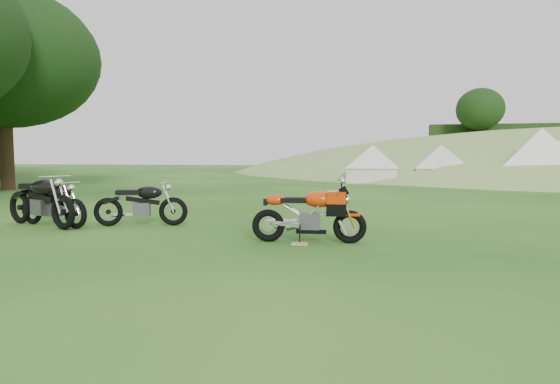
% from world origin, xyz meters
% --- Properties ---
extents(ground, '(120.00, 120.00, 0.00)m').
position_xyz_m(ground, '(0.00, 0.00, 0.00)').
color(ground, '#16420E').
rests_on(ground, ground).
extents(sport_motorcycle, '(1.87, 0.64, 1.10)m').
position_xyz_m(sport_motorcycle, '(0.24, 1.77, 0.55)').
color(sport_motorcycle, red).
rests_on(sport_motorcycle, ground).
extents(plywood_board, '(0.28, 0.23, 0.02)m').
position_xyz_m(plywood_board, '(0.12, 1.58, 0.01)').
color(plywood_board, tan).
rests_on(plywood_board, ground).
extents(vintage_moto_b, '(2.21, 1.22, 1.14)m').
position_xyz_m(vintage_moto_b, '(-5.42, 2.36, 0.57)').
color(vintage_moto_b, black).
rests_on(vintage_moto_b, ground).
extents(vintage_moto_c, '(1.95, 0.95, 1.00)m').
position_xyz_m(vintage_moto_c, '(-5.17, 2.41, 0.50)').
color(vintage_moto_c, black).
rests_on(vintage_moto_c, ground).
extents(vintage_moto_d, '(1.90, 0.92, 0.98)m').
position_xyz_m(vintage_moto_d, '(-3.44, 2.87, 0.49)').
color(vintage_moto_d, black).
rests_on(vintage_moto_d, ground).
extents(tent_left, '(2.70, 2.70, 2.24)m').
position_xyz_m(tent_left, '(1.08, 19.75, 1.12)').
color(tent_left, silver).
rests_on(tent_left, ground).
extents(tent_mid, '(2.68, 2.68, 2.24)m').
position_xyz_m(tent_mid, '(4.60, 19.96, 1.12)').
color(tent_mid, beige).
rests_on(tent_mid, ground).
extents(tent_right, '(3.81, 3.81, 2.71)m').
position_xyz_m(tent_right, '(9.02, 18.62, 1.36)').
color(tent_right, white).
rests_on(tent_right, ground).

